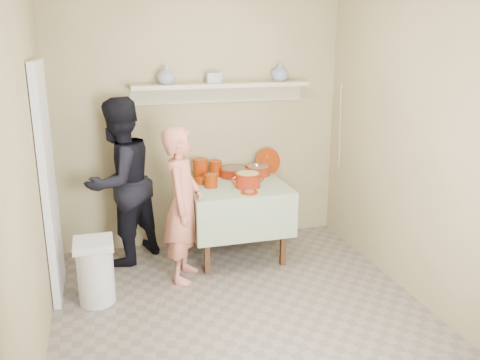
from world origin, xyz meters
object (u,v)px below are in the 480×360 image
object	(u,v)px
person_helper	(120,182)
trash_bin	(96,271)
person_cook	(183,205)
cazuela_rice	(248,179)
serving_table	(235,195)

from	to	relation	value
person_helper	trash_bin	xyz separation A→B (m)	(-0.28, -0.79, -0.53)
person_cook	trash_bin	xyz separation A→B (m)	(-0.79, -0.25, -0.43)
person_helper	cazuela_rice	world-z (taller)	person_helper
serving_table	person_cook	bearing A→B (deg)	-147.06
person_helper	cazuela_rice	xyz separation A→B (m)	(1.19, -0.32, 0.03)
serving_table	cazuela_rice	bearing A→B (deg)	-63.51
person_cook	trash_bin	size ratio (longest dim) A/B	2.55
trash_bin	cazuela_rice	bearing A→B (deg)	17.59
person_cook	person_helper	distance (m)	0.76
serving_table	trash_bin	size ratio (longest dim) A/B	1.74
person_cook	serving_table	size ratio (longest dim) A/B	1.47
person_cook	serving_table	bearing A→B (deg)	-35.97
person_cook	serving_table	xyz separation A→B (m)	(0.59, 0.38, -0.07)
trash_bin	person_helper	bearing A→B (deg)	70.76
person_cook	cazuela_rice	size ratio (longest dim) A/B	4.33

